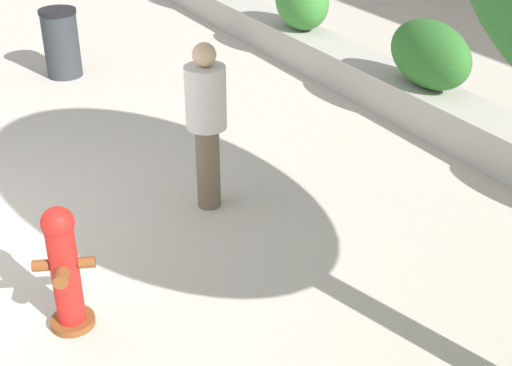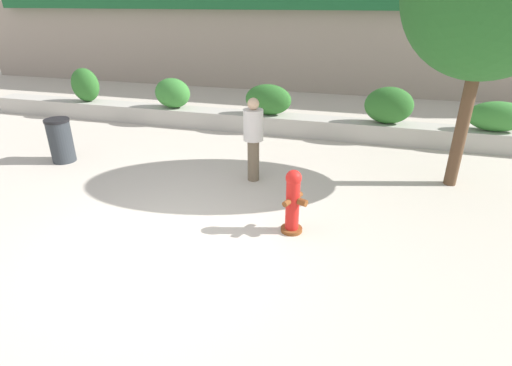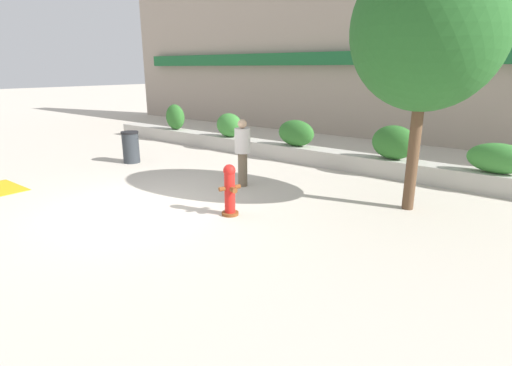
% 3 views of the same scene
% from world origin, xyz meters
% --- Properties ---
extents(planter_wall_low, '(18.00, 0.70, 0.50)m').
position_xyz_m(planter_wall_low, '(0.00, 6.00, 0.25)').
color(planter_wall_low, '#B7B2A8').
rests_on(planter_wall_low, ground).
extents(hedge_bush_1, '(1.08, 0.70, 0.87)m').
position_xyz_m(hedge_bush_1, '(-2.81, 6.00, 0.93)').
color(hedge_bush_1, '#387F33').
rests_on(hedge_bush_1, planter_wall_low).
extents(hedge_bush_2, '(1.30, 0.62, 0.84)m').
position_xyz_m(hedge_bush_2, '(0.10, 6.00, 0.92)').
color(hedge_bush_2, '#2D6B28').
rests_on(hedge_bush_2, planter_wall_low).
extents(fire_hydrant, '(0.48, 0.47, 1.08)m').
position_xyz_m(fire_hydrant, '(1.78, 0.88, 0.55)').
color(fire_hydrant, brown).
rests_on(fire_hydrant, ground).
extents(pedestrian, '(0.41, 0.41, 1.73)m').
position_xyz_m(pedestrian, '(0.62, 2.68, 0.99)').
color(pedestrian, brown).
rests_on(pedestrian, ground).
extents(trash_bin, '(0.55, 0.55, 1.01)m').
position_xyz_m(trash_bin, '(-3.94, 2.51, 0.51)').
color(trash_bin, '#2D3338').
rests_on(trash_bin, ground).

